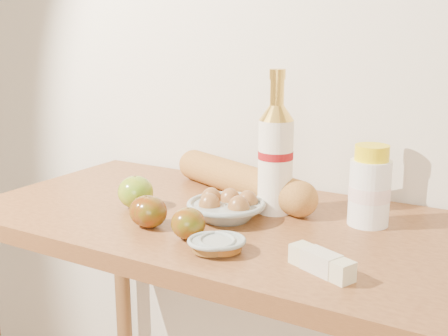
{
  "coord_description": "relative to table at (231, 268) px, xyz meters",
  "views": [
    {
      "loc": [
        0.59,
        0.14,
        1.31
      ],
      "look_at": [
        0.0,
        1.15,
        1.02
      ],
      "focal_mm": 45.0,
      "sensor_mm": 36.0,
      "label": 1
    }
  ],
  "objects": [
    {
      "name": "baguette",
      "position": [
        -0.06,
        0.16,
        0.16
      ],
      "size": [
        0.49,
        0.26,
        0.08
      ],
      "rotation": [
        0.0,
        0.0,
        -0.38
      ],
      "color": "#BE823A",
      "rests_on": "table"
    },
    {
      "name": "apple_extra",
      "position": [
        -0.13,
        -0.14,
        0.16
      ],
      "size": [
        0.09,
        0.09,
        0.07
      ],
      "rotation": [
        0.0,
        0.0,
        -0.25
      ],
      "color": "#7E0706",
      "rests_on": "table"
    },
    {
      "name": "table",
      "position": [
        0.0,
        0.0,
        0.0
      ],
      "size": [
        1.2,
        0.6,
        0.9
      ],
      "color": "#945B2F",
      "rests_on": "ground"
    },
    {
      "name": "back_wall",
      "position": [
        0.0,
        0.33,
        0.52
      ],
      "size": [
        3.5,
        0.02,
        2.6
      ],
      "primitive_type": "cube",
      "color": "silver",
      "rests_on": "ground"
    },
    {
      "name": "apple_yellowgreen",
      "position": [
        -0.23,
        -0.05,
        0.16
      ],
      "size": [
        0.1,
        0.1,
        0.08
      ],
      "rotation": [
        0.0,
        0.0,
        0.26
      ],
      "color": "#9E9A1F",
      "rests_on": "table"
    },
    {
      "name": "butter_stick",
      "position": [
        0.28,
        -0.18,
        0.14
      ],
      "size": [
        0.13,
        0.08,
        0.04
      ],
      "rotation": [
        0.0,
        0.0,
        -0.4
      ],
      "color": "beige",
      "rests_on": "table"
    },
    {
      "name": "bourbon_bottle",
      "position": [
        0.07,
        0.08,
        0.26
      ],
      "size": [
        0.1,
        0.1,
        0.33
      ],
      "rotation": [
        0.0,
        0.0,
        -0.34
      ],
      "color": "white",
      "rests_on": "table"
    },
    {
      "name": "apple_redgreen_front",
      "position": [
        -0.12,
        -0.14,
        0.16
      ],
      "size": [
        0.09,
        0.09,
        0.07
      ],
      "rotation": [
        0.0,
        0.0,
        -0.25
      ],
      "color": "#7E0706",
      "rests_on": "table"
    },
    {
      "name": "sugar_bowl",
      "position": [
        0.07,
        -0.2,
        0.14
      ],
      "size": [
        0.1,
        0.1,
        0.03
      ],
      "rotation": [
        0.0,
        0.0,
        0.1
      ],
      "color": "#99A6A2",
      "rests_on": "table"
    },
    {
      "name": "apple_redgreen_right",
      "position": [
        -0.01,
        -0.16,
        0.16
      ],
      "size": [
        0.08,
        0.08,
        0.06
      ],
      "rotation": [
        0.0,
        0.0,
        0.11
      ],
      "color": "maroon",
      "rests_on": "table"
    },
    {
      "name": "egg_bowl",
      "position": [
        -0.0,
        -0.01,
        0.15
      ],
      "size": [
        0.21,
        0.21,
        0.06
      ],
      "rotation": [
        0.0,
        0.0,
        0.25
      ],
      "color": "#8C9995",
      "rests_on": "table"
    },
    {
      "name": "cream_bottle",
      "position": [
        0.28,
        0.11,
        0.2
      ],
      "size": [
        0.11,
        0.11,
        0.18
      ],
      "rotation": [
        0.0,
        0.0,
        0.3
      ],
      "color": "white",
      "rests_on": "table"
    },
    {
      "name": "syrup_bowl",
      "position": [
        0.09,
        -0.18,
        0.14
      ],
      "size": [
        0.12,
        0.12,
        0.03
      ],
      "rotation": [
        0.0,
        0.0,
        -0.39
      ],
      "color": "gray",
      "rests_on": "table"
    }
  ]
}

